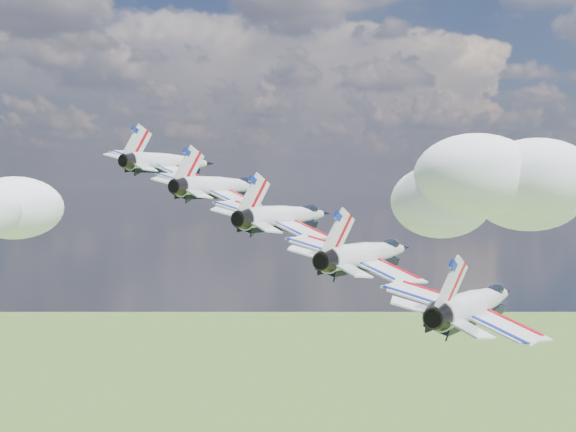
% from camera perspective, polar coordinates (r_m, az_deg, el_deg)
% --- Properties ---
extents(cloud_far, '(66.37, 52.15, 26.07)m').
position_cam_1_polar(cloud_far, '(308.57, 13.37, 2.07)').
color(cloud_far, white).
extents(jet_0, '(16.25, 18.77, 7.50)m').
position_cam_1_polar(jet_0, '(90.90, -8.26, 3.80)').
color(jet_0, white).
extents(jet_1, '(16.25, 18.77, 7.50)m').
position_cam_1_polar(jet_1, '(81.47, -4.59, 2.12)').
color(jet_1, white).
extents(jet_2, '(16.25, 18.77, 7.50)m').
position_cam_1_polar(jet_2, '(72.54, 0.00, 0.00)').
color(jet_2, silver).
extents(jet_3, '(16.25, 18.77, 7.50)m').
position_cam_1_polar(jet_3, '(64.33, 5.82, -2.68)').
color(jet_3, white).
extents(jet_4, '(16.25, 18.77, 7.50)m').
position_cam_1_polar(jet_4, '(57.15, 13.26, -6.05)').
color(jet_4, white).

